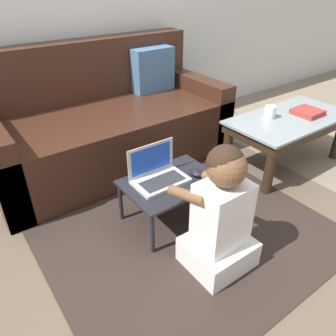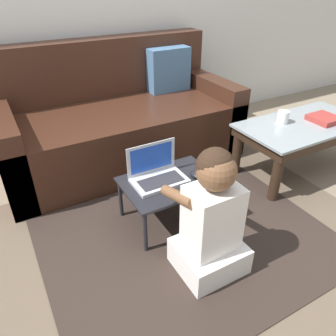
{
  "view_description": "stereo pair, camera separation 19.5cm",
  "coord_description": "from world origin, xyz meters",
  "views": [
    {
      "loc": [
        -1.0,
        -1.18,
        1.37
      ],
      "look_at": [
        -0.01,
        0.17,
        0.35
      ],
      "focal_mm": 35.0,
      "sensor_mm": 36.0,
      "label": 1
    },
    {
      "loc": [
        -0.83,
        -1.29,
        1.37
      ],
      "look_at": [
        -0.01,
        0.17,
        0.35
      ],
      "focal_mm": 35.0,
      "sensor_mm": 36.0,
      "label": 2
    }
  ],
  "objects": [
    {
      "name": "computer_mouse",
      "position": [
        0.13,
        0.08,
        0.31
      ],
      "size": [
        0.07,
        0.1,
        0.04
      ],
      "color": "black",
      "rests_on": "laptop_desk"
    },
    {
      "name": "laptop_desk",
      "position": [
        -0.03,
        0.12,
        0.26
      ],
      "size": [
        0.56,
        0.4,
        0.29
      ],
      "color": "black",
      "rests_on": "ground_plane"
    },
    {
      "name": "laptop",
      "position": [
        -0.09,
        0.16,
        0.33
      ],
      "size": [
        0.31,
        0.2,
        0.21
      ],
      "color": "#B7BCC6",
      "rests_on": "laptop_desk"
    },
    {
      "name": "book_on_table",
      "position": [
        1.27,
        0.1,
        0.42
      ],
      "size": [
        0.19,
        0.2,
        0.04
      ],
      "color": "#99332D",
      "rests_on": "coffee_table"
    },
    {
      "name": "person_seated",
      "position": [
        -0.05,
        -0.32,
        0.32
      ],
      "size": [
        0.33,
        0.42,
        0.71
      ],
      "color": "silver",
      "rests_on": "ground_plane"
    },
    {
      "name": "coffee_table",
      "position": [
        1.13,
        0.15,
        0.34
      ],
      "size": [
        0.98,
        0.52,
        0.41
      ],
      "color": "gray",
      "rests_on": "ground_plane"
    },
    {
      "name": "ground_plane",
      "position": [
        0.0,
        0.0,
        0.0
      ],
      "size": [
        16.0,
        16.0,
        0.0
      ],
      "primitive_type": "plane",
      "color": "#7F705B"
    },
    {
      "name": "cup_on_table",
      "position": [
        0.98,
        0.24,
        0.45
      ],
      "size": [
        0.08,
        0.08,
        0.09
      ],
      "color": "white",
      "rests_on": "coffee_table"
    },
    {
      "name": "couch",
      "position": [
        0.03,
        1.05,
        0.31
      ],
      "size": [
        1.83,
        0.89,
        0.91
      ],
      "color": "#381E14",
      "rests_on": "ground_plane"
    },
    {
      "name": "area_rug",
      "position": [
        -0.03,
        -0.11,
        0.0
      ],
      "size": [
        2.25,
        1.8,
        0.01
      ],
      "color": "brown",
      "rests_on": "ground_plane"
    }
  ]
}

